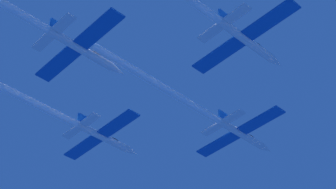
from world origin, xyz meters
TOP-DOWN VIEW (x-y plane):
  - jet_lead at (0.30, -9.76)m, footprint 19.57×43.30m
  - jet_left_wing at (-17.63, -31.56)m, footprint 19.57×51.45m
  - jet_slot at (-0.95, -46.10)m, footprint 19.57×45.05m

SIDE VIEW (x-z plane):
  - jet_slot at x=-0.95m, z-range -1.45..1.79m
  - jet_left_wing at x=-17.63m, z-range -1.03..2.21m
  - jet_lead at x=0.30m, z-range -0.72..2.52m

